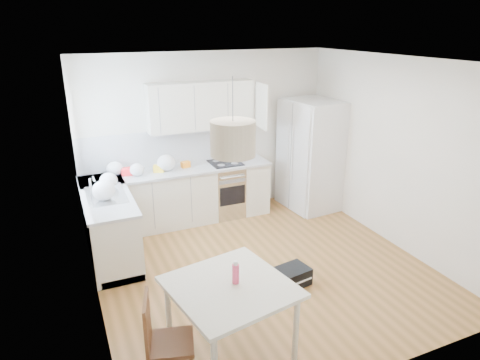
# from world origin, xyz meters

# --- Properties ---
(floor) EXTENTS (4.20, 4.20, 0.00)m
(floor) POSITION_xyz_m (0.00, 0.00, 0.00)
(floor) COLOR brown
(floor) RESTS_ON ground
(ceiling) EXTENTS (4.20, 4.20, 0.00)m
(ceiling) POSITION_xyz_m (0.00, 0.00, 2.70)
(ceiling) COLOR white
(ceiling) RESTS_ON wall_back
(wall_back) EXTENTS (4.20, 0.00, 4.20)m
(wall_back) POSITION_xyz_m (0.00, 2.10, 1.35)
(wall_back) COLOR white
(wall_back) RESTS_ON floor
(wall_left) EXTENTS (0.00, 4.20, 4.20)m
(wall_left) POSITION_xyz_m (-2.10, 0.00, 1.35)
(wall_left) COLOR white
(wall_left) RESTS_ON floor
(wall_right) EXTENTS (0.00, 4.20, 4.20)m
(wall_right) POSITION_xyz_m (2.10, 0.00, 1.35)
(wall_right) COLOR white
(wall_right) RESTS_ON floor
(window_glassblock) EXTENTS (0.02, 1.00, 1.00)m
(window_glassblock) POSITION_xyz_m (-2.09, 1.15, 1.75)
(window_glassblock) COLOR #BFE0F9
(window_glassblock) RESTS_ON wall_left
(cabinets_back) EXTENTS (3.00, 0.60, 0.88)m
(cabinets_back) POSITION_xyz_m (-0.60, 1.80, 0.44)
(cabinets_back) COLOR silver
(cabinets_back) RESTS_ON floor
(cabinets_left) EXTENTS (0.60, 1.80, 0.88)m
(cabinets_left) POSITION_xyz_m (-1.80, 1.20, 0.44)
(cabinets_left) COLOR silver
(cabinets_left) RESTS_ON floor
(counter_back) EXTENTS (3.02, 0.64, 0.04)m
(counter_back) POSITION_xyz_m (-0.60, 1.80, 0.90)
(counter_back) COLOR #BBBDC1
(counter_back) RESTS_ON cabinets_back
(counter_left) EXTENTS (0.64, 1.82, 0.04)m
(counter_left) POSITION_xyz_m (-1.80, 1.20, 0.90)
(counter_left) COLOR #BBBDC1
(counter_left) RESTS_ON cabinets_left
(backsplash_back) EXTENTS (3.00, 0.01, 0.58)m
(backsplash_back) POSITION_xyz_m (-0.60, 2.09, 1.21)
(backsplash_back) COLOR silver
(backsplash_back) RESTS_ON wall_back
(backsplash_left) EXTENTS (0.01, 1.80, 0.58)m
(backsplash_left) POSITION_xyz_m (-2.09, 1.20, 1.21)
(backsplash_left) COLOR silver
(backsplash_left) RESTS_ON wall_left
(upper_cabinets) EXTENTS (1.70, 0.32, 0.75)m
(upper_cabinets) POSITION_xyz_m (-0.15, 1.94, 1.88)
(upper_cabinets) COLOR silver
(upper_cabinets) RESTS_ON wall_back
(range_oven) EXTENTS (0.50, 0.61, 0.88)m
(range_oven) POSITION_xyz_m (0.20, 1.80, 0.44)
(range_oven) COLOR silver
(range_oven) RESTS_ON floor
(sink) EXTENTS (0.50, 0.80, 0.16)m
(sink) POSITION_xyz_m (-1.80, 1.15, 0.92)
(sink) COLOR silver
(sink) RESTS_ON counter_left
(refrigerator) EXTENTS (0.98, 1.02, 1.90)m
(refrigerator) POSITION_xyz_m (1.71, 1.53, 0.95)
(refrigerator) COLOR white
(refrigerator) RESTS_ON floor
(dining_table) EXTENTS (1.22, 1.22, 0.83)m
(dining_table) POSITION_xyz_m (-1.02, -1.36, 0.73)
(dining_table) COLOR beige
(dining_table) RESTS_ON floor
(dining_chair) EXTENTS (0.48, 0.48, 0.92)m
(dining_chair) POSITION_xyz_m (-1.61, -1.44, 0.46)
(dining_chair) COLOR #4E3117
(dining_chair) RESTS_ON floor
(drink_bottle) EXTENTS (0.07, 0.07, 0.23)m
(drink_bottle) POSITION_xyz_m (-0.95, -1.34, 0.94)
(drink_bottle) COLOR #E13E65
(drink_bottle) RESTS_ON dining_table
(gym_bag) EXTENTS (0.53, 0.39, 0.22)m
(gym_bag) POSITION_xyz_m (0.14, -0.51, 0.11)
(gym_bag) COLOR black
(gym_bag) RESTS_ON floor
(pendant_lamp) EXTENTS (0.42, 0.42, 0.30)m
(pendant_lamp) POSITION_xyz_m (-0.92, -1.23, 2.18)
(pendant_lamp) COLOR beige
(pendant_lamp) RESTS_ON ceiling
(grocery_bag_a) EXTENTS (0.24, 0.21, 0.22)m
(grocery_bag_a) POSITION_xyz_m (-1.57, 1.90, 1.03)
(grocery_bag_a) COLOR white
(grocery_bag_a) RESTS_ON counter_back
(grocery_bag_b) EXTENTS (0.22, 0.18, 0.20)m
(grocery_bag_b) POSITION_xyz_m (-1.26, 1.75, 1.02)
(grocery_bag_b) COLOR white
(grocery_bag_b) RESTS_ON counter_back
(grocery_bag_c) EXTENTS (0.29, 0.25, 0.26)m
(grocery_bag_c) POSITION_xyz_m (-0.79, 1.80, 1.05)
(grocery_bag_c) COLOR white
(grocery_bag_c) RESTS_ON counter_back
(grocery_bag_d) EXTENTS (0.25, 0.21, 0.22)m
(grocery_bag_d) POSITION_xyz_m (-1.72, 1.40, 1.03)
(grocery_bag_d) COLOR white
(grocery_bag_d) RESTS_ON counter_back
(grocery_bag_e) EXTENTS (0.30, 0.25, 0.27)m
(grocery_bag_e) POSITION_xyz_m (-1.83, 0.97, 1.05)
(grocery_bag_e) COLOR white
(grocery_bag_e) RESTS_ON counter_left
(snack_orange) EXTENTS (0.16, 0.11, 0.10)m
(snack_orange) POSITION_xyz_m (-0.47, 1.85, 0.97)
(snack_orange) COLOR orange
(snack_orange) RESTS_ON counter_back
(snack_yellow) EXTENTS (0.18, 0.15, 0.11)m
(snack_yellow) POSITION_xyz_m (-0.92, 1.80, 0.97)
(snack_yellow) COLOR yellow
(snack_yellow) RESTS_ON counter_back
(snack_red) EXTENTS (0.17, 0.11, 0.11)m
(snack_red) POSITION_xyz_m (-1.40, 1.84, 0.98)
(snack_red) COLOR red
(snack_red) RESTS_ON counter_back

